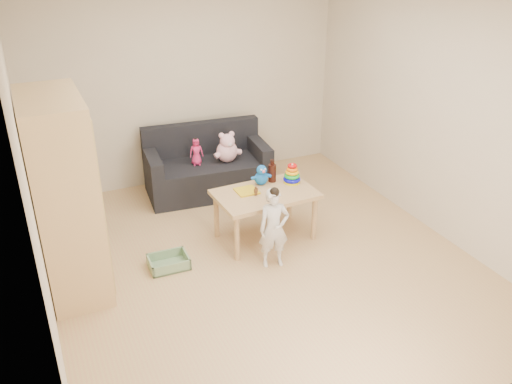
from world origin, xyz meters
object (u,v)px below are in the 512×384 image
sofa (208,177)px  wardrobe (64,197)px  play_table (265,215)px  toddler (274,229)px

sofa → wardrobe: bearing=-138.1°
wardrobe → sofa: 2.33m
wardrobe → play_table: bearing=0.8°
wardrobe → play_table: size_ratio=1.76×
sofa → play_table: size_ratio=1.44×
wardrobe → sofa: size_ratio=1.22×
play_table → sofa: bearing=97.8°
play_table → toddler: 0.54m
wardrobe → toddler: wardrobe is taller
wardrobe → sofa: (1.78, 1.33, -0.70)m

